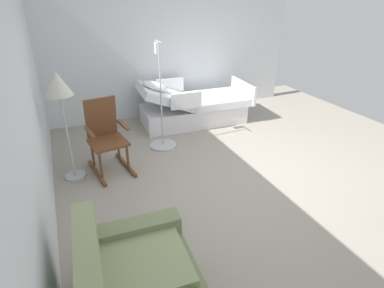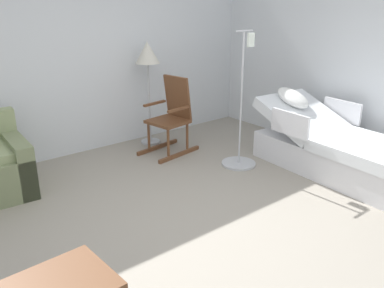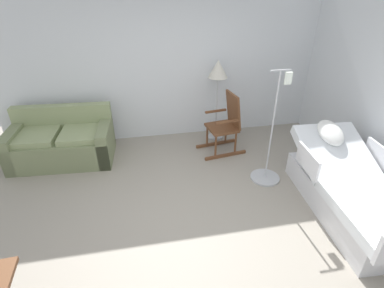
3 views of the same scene
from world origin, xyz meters
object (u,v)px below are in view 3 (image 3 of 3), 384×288
rocking_chair (226,124)px  iv_pole (267,165)px  hospital_bed (351,193)px  floor_lamp (218,75)px  couch (62,143)px

rocking_chair → iv_pole: bearing=-68.1°
iv_pole → hospital_bed: bearing=-49.4°
hospital_bed → floor_lamp: 2.76m
rocking_chair → iv_pole: iv_pole is taller
couch → floor_lamp: 2.86m
hospital_bed → couch: hospital_bed is taller
floor_lamp → iv_pole: iv_pole is taller
couch → floor_lamp: bearing=5.9°
rocking_chair → floor_lamp: 0.87m
couch → floor_lamp: size_ratio=1.11×
floor_lamp → iv_pole: 1.79m
couch → floor_lamp: floor_lamp is taller
rocking_chair → floor_lamp: size_ratio=0.71×
iv_pole → couch: bearing=159.6°
rocking_chair → iv_pole: size_ratio=0.62×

